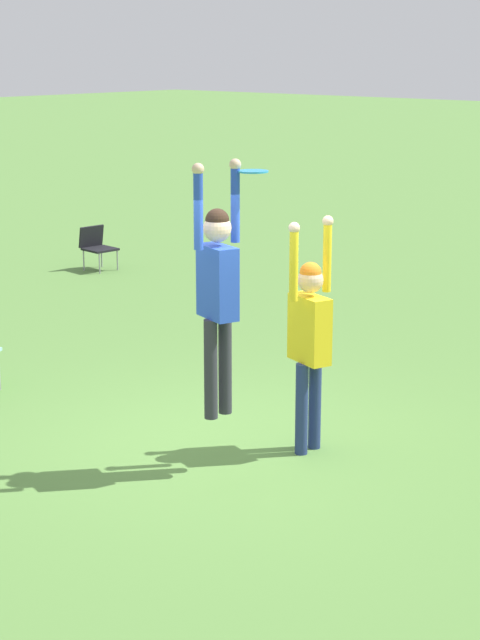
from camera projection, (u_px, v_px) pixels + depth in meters
name	position (u px, v px, depth m)	size (l,w,h in m)	color
ground_plane	(220.00, 448.00, 10.25)	(120.00, 120.00, 0.00)	#56843D
person_jumping	(218.00, 282.00, 9.26)	(0.57, 0.46, 2.27)	#2D2D38
person_defending	(310.00, 330.00, 9.89)	(0.60, 0.49, 2.23)	navy
frisbee	(253.00, 171.00, 9.19)	(0.27, 0.27, 0.02)	#2D9EDB
camping_chair_1	(97.00, 245.00, 18.27)	(0.52, 0.55, 0.75)	gray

